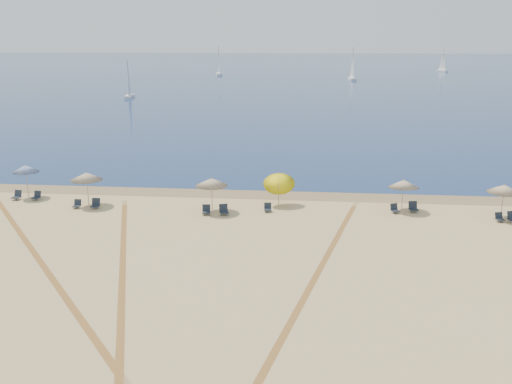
# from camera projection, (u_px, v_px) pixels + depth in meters

# --- Properties ---
(ground) EXTENTS (160.00, 160.00, 0.00)m
(ground) POSITION_uv_depth(u_px,v_px,m) (205.00, 372.00, 20.29)
(ground) COLOR tan
(ground) RESTS_ON ground
(ocean) EXTENTS (500.00, 500.00, 0.00)m
(ocean) POSITION_uv_depth(u_px,v_px,m) (301.00, 66.00, 235.75)
(ocean) COLOR #0C2151
(ocean) RESTS_ON ground
(wet_sand) EXTENTS (500.00, 500.00, 0.00)m
(wet_sand) POSITION_uv_depth(u_px,v_px,m) (261.00, 194.00, 43.27)
(wet_sand) COLOR olive
(wet_sand) RESTS_ON ground
(umbrella_0) EXTENTS (2.00, 2.00, 2.61)m
(umbrella_0) POSITION_uv_depth(u_px,v_px,m) (25.00, 169.00, 41.83)
(umbrella_0) COLOR gray
(umbrella_0) RESTS_ON ground
(umbrella_1) EXTENTS (2.31, 2.31, 2.55)m
(umbrella_1) POSITION_uv_depth(u_px,v_px,m) (86.00, 176.00, 39.79)
(umbrella_1) COLOR gray
(umbrella_1) RESTS_ON ground
(umbrella_2) EXTENTS (2.30, 2.30, 2.50)m
(umbrella_2) POSITION_uv_depth(u_px,v_px,m) (212.00, 182.00, 38.41)
(umbrella_2) COLOR gray
(umbrella_2) RESTS_ON ground
(umbrella_3) EXTENTS (2.33, 2.31, 2.68)m
(umbrella_3) POSITION_uv_depth(u_px,v_px,m) (279.00, 181.00, 39.86)
(umbrella_3) COLOR gray
(umbrella_3) RESTS_ON ground
(umbrella_4) EXTENTS (2.18, 2.21, 2.33)m
(umbrella_4) POSITION_uv_depth(u_px,v_px,m) (404.00, 184.00, 38.67)
(umbrella_4) COLOR gray
(umbrella_4) RESTS_ON ground
(umbrella_5) EXTENTS (2.21, 2.21, 2.45)m
(umbrella_5) POSITION_uv_depth(u_px,v_px,m) (504.00, 189.00, 36.90)
(umbrella_5) COLOR gray
(umbrella_5) RESTS_ON ground
(chair_0) EXTENTS (0.67, 0.76, 0.70)m
(chair_0) POSITION_uv_depth(u_px,v_px,m) (17.00, 195.00, 41.78)
(chair_0) COLOR black
(chair_0) RESTS_ON ground
(chair_1) EXTENTS (0.63, 0.71, 0.67)m
(chair_1) POSITION_uv_depth(u_px,v_px,m) (37.00, 196.00, 41.69)
(chair_1) COLOR black
(chair_1) RESTS_ON ground
(chair_2) EXTENTS (0.51, 0.60, 0.61)m
(chair_2) POSITION_uv_depth(u_px,v_px,m) (77.00, 204.00, 39.70)
(chair_2) COLOR black
(chair_2) RESTS_ON ground
(chair_3) EXTENTS (0.62, 0.71, 0.71)m
(chair_3) POSITION_uv_depth(u_px,v_px,m) (95.00, 204.00, 39.63)
(chair_3) COLOR black
(chair_3) RESTS_ON ground
(chair_4) EXTENTS (0.66, 0.74, 0.68)m
(chair_4) POSITION_uv_depth(u_px,v_px,m) (206.00, 210.00, 38.24)
(chair_4) COLOR black
(chair_4) RESTS_ON ground
(chair_5) EXTENTS (0.80, 0.87, 0.73)m
(chair_5) POSITION_uv_depth(u_px,v_px,m) (224.00, 210.00, 38.18)
(chair_5) COLOR black
(chair_5) RESTS_ON ground
(chair_6) EXTENTS (0.58, 0.65, 0.62)m
(chair_6) POSITION_uv_depth(u_px,v_px,m) (268.00, 208.00, 38.87)
(chair_6) COLOR black
(chair_6) RESTS_ON ground
(chair_7) EXTENTS (0.70, 0.75, 0.63)m
(chair_7) POSITION_uv_depth(u_px,v_px,m) (395.00, 209.00, 38.61)
(chair_7) COLOR black
(chair_7) RESTS_ON ground
(chair_8) EXTENTS (0.68, 0.77, 0.73)m
(chair_8) POSITION_uv_depth(u_px,v_px,m) (413.00, 207.00, 38.83)
(chair_8) COLOR black
(chair_8) RESTS_ON ground
(chair_9) EXTENTS (0.59, 0.66, 0.60)m
(chair_9) POSITION_uv_depth(u_px,v_px,m) (499.00, 218.00, 36.78)
(chair_9) COLOR black
(chair_9) RESTS_ON ground
(sailboat_0) EXTENTS (2.44, 6.39, 9.28)m
(sailboat_0) POSITION_uv_depth(u_px,v_px,m) (352.00, 70.00, 158.38)
(sailboat_0) COLOR white
(sailboat_0) RESTS_ON ocean
(sailboat_1) EXTENTS (2.09, 5.22, 7.56)m
(sailboat_1) POSITION_uv_depth(u_px,v_px,m) (129.00, 86.00, 111.73)
(sailboat_1) COLOR white
(sailboat_1) RESTS_ON ocean
(sailboat_2) EXTENTS (3.26, 5.64, 8.20)m
(sailboat_2) POSITION_uv_depth(u_px,v_px,m) (443.00, 65.00, 197.65)
(sailboat_2) COLOR white
(sailboat_2) RESTS_ON ocean
(sailboat_3) EXTENTS (2.99, 6.46, 9.33)m
(sailboat_3) POSITION_uv_depth(u_px,v_px,m) (219.00, 66.00, 178.25)
(sailboat_3) COLOR white
(sailboat_3) RESTS_ON ocean
(tire_tracks) EXTENTS (52.67, 40.97, 0.00)m
(tire_tracks) POSITION_uv_depth(u_px,v_px,m) (153.00, 272.00, 28.92)
(tire_tracks) COLOR tan
(tire_tracks) RESTS_ON ground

